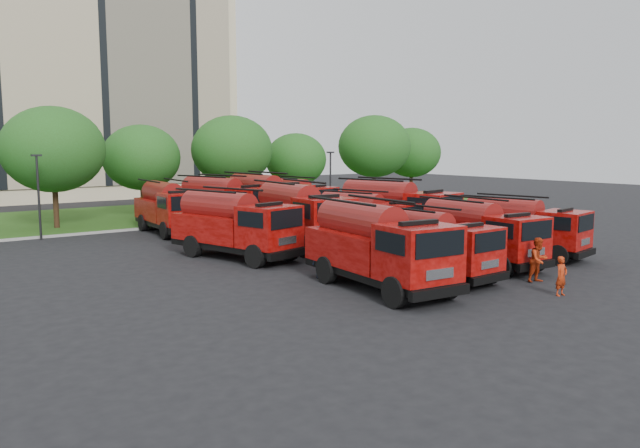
# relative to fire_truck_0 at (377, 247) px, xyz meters

# --- Properties ---
(ground) EXTENTS (140.00, 140.00, 0.00)m
(ground) POSITION_rel_fire_truck_0_xyz_m (2.47, 4.41, -1.70)
(ground) COLOR black
(ground) RESTS_ON ground
(lawn) EXTENTS (70.00, 16.00, 0.12)m
(lawn) POSITION_rel_fire_truck_0_xyz_m (2.47, 30.41, -1.64)
(lawn) COLOR #244512
(lawn) RESTS_ON ground
(curb) EXTENTS (70.00, 0.30, 0.14)m
(curb) POSITION_rel_fire_truck_0_xyz_m (2.47, 22.31, -1.63)
(curb) COLOR gray
(curb) RESTS_ON ground
(apartment_building) EXTENTS (30.00, 14.18, 25.00)m
(apartment_building) POSITION_rel_fire_truck_0_xyz_m (4.47, 52.35, 10.80)
(apartment_building) COLOR beige
(apartment_building) RESTS_ON ground
(tree_2) EXTENTS (6.72, 6.72, 8.22)m
(tree_2) POSITION_rel_fire_truck_0_xyz_m (-5.53, 25.91, 3.65)
(tree_2) COLOR #382314
(tree_2) RESTS_ON ground
(tree_3) EXTENTS (5.88, 5.88, 7.19)m
(tree_3) POSITION_rel_fire_truck_0_xyz_m (1.47, 28.41, 2.98)
(tree_3) COLOR #382314
(tree_3) RESTS_ON ground
(tree_4) EXTENTS (6.55, 6.55, 8.01)m
(tree_4) POSITION_rel_fire_truck_0_xyz_m (8.47, 26.91, 3.52)
(tree_4) COLOR #382314
(tree_4) RESTS_ON ground
(tree_5) EXTENTS (5.46, 5.46, 6.68)m
(tree_5) POSITION_rel_fire_truck_0_xyz_m (15.47, 27.91, 2.65)
(tree_5) COLOR #382314
(tree_5) RESTS_ON ground
(tree_6) EXTENTS (6.89, 6.89, 8.42)m
(tree_6) POSITION_rel_fire_truck_0_xyz_m (23.47, 26.41, 3.79)
(tree_6) COLOR #382314
(tree_6) RESTS_ON ground
(tree_7) EXTENTS (6.05, 6.05, 7.39)m
(tree_7) POSITION_rel_fire_truck_0_xyz_m (30.47, 28.41, 3.12)
(tree_7) COLOR #382314
(tree_7) RESTS_ON ground
(lamp_post_0) EXTENTS (0.60, 0.25, 5.11)m
(lamp_post_0) POSITION_rel_fire_truck_0_xyz_m (-7.53, 21.61, 1.20)
(lamp_post_0) COLOR black
(lamp_post_0) RESTS_ON ground
(lamp_post_1) EXTENTS (0.60, 0.25, 5.11)m
(lamp_post_1) POSITION_rel_fire_truck_0_xyz_m (14.47, 21.61, 1.20)
(lamp_post_1) COLOR black
(lamp_post_1) RESTS_ON ground
(fire_truck_0) EXTENTS (3.33, 7.65, 3.38)m
(fire_truck_0) POSITION_rel_fire_truck_0_xyz_m (0.00, 0.00, 0.00)
(fire_truck_0) COLOR black
(fire_truck_0) RESTS_ON ground
(fire_truck_1) EXTENTS (2.41, 6.41, 2.90)m
(fire_truck_1) POSITION_rel_fire_truck_0_xyz_m (3.15, 0.15, -0.24)
(fire_truck_1) COLOR black
(fire_truck_1) RESTS_ON ground
(fire_truck_2) EXTENTS (2.77, 6.81, 3.04)m
(fire_truck_2) POSITION_rel_fire_truck_0_xyz_m (6.95, 0.67, -0.17)
(fire_truck_2) COLOR black
(fire_truck_2) RESTS_ON ground
(fire_truck_3) EXTENTS (3.35, 6.78, 2.95)m
(fire_truck_3) POSITION_rel_fire_truck_0_xyz_m (10.72, 0.93, -0.21)
(fire_truck_3) COLOR black
(fire_truck_3) RESTS_ON ground
(fire_truck_4) EXTENTS (4.17, 7.69, 3.33)m
(fire_truck_4) POSITION_rel_fire_truck_0_xyz_m (-1.17, 9.35, -0.03)
(fire_truck_4) COLOR black
(fire_truck_4) RESTS_ON ground
(fire_truck_5) EXTENTS (3.42, 7.97, 3.53)m
(fire_truck_5) POSITION_rel_fire_truck_0_xyz_m (3.19, 9.90, 0.08)
(fire_truck_5) COLOR black
(fire_truck_5) RESTS_ON ground
(fire_truck_6) EXTENTS (3.65, 6.77, 2.93)m
(fire_truck_6) POSITION_rel_fire_truck_0_xyz_m (7.01, 8.72, -0.23)
(fire_truck_6) COLOR black
(fire_truck_6) RESTS_ON ground
(fire_truck_7) EXTENTS (4.15, 8.12, 3.53)m
(fire_truck_7) POSITION_rel_fire_truck_0_xyz_m (9.40, 8.79, 0.07)
(fire_truck_7) COLOR black
(fire_truck_7) RESTS_ON ground
(fire_truck_8) EXTENTS (3.06, 7.35, 3.27)m
(fire_truck_8) POSITION_rel_fire_truck_0_xyz_m (-0.19, 19.71, -0.05)
(fire_truck_8) COLOR black
(fire_truck_8) RESTS_ON ground
(fire_truck_9) EXTENTS (4.58, 8.06, 3.48)m
(fire_truck_9) POSITION_rel_fire_truck_0_xyz_m (3.60, 19.30, 0.05)
(fire_truck_9) COLOR black
(fire_truck_9) RESTS_ON ground
(fire_truck_10) EXTENTS (3.12, 8.05, 3.63)m
(fire_truck_10) POSITION_rel_fire_truck_0_xyz_m (6.27, 18.38, 0.13)
(fire_truck_10) COLOR black
(fire_truck_10) RESTS_ON ground
(fire_truck_11) EXTENTS (3.06, 7.08, 3.13)m
(fire_truck_11) POSITION_rel_fire_truck_0_xyz_m (10.21, 20.21, -0.12)
(fire_truck_11) COLOR black
(fire_truck_11) RESTS_ON ground
(firefighter_0) EXTENTS (0.57, 0.43, 1.51)m
(firefighter_0) POSITION_rel_fire_truck_0_xyz_m (4.85, -5.00, -1.70)
(firefighter_0) COLOR #9A260B
(firefighter_0) RESTS_ON ground
(firefighter_1) EXTENTS (0.98, 0.63, 1.87)m
(firefighter_1) POSITION_rel_fire_truck_0_xyz_m (6.21, -3.11, -1.70)
(firefighter_1) COLOR #9A260B
(firefighter_1) RESTS_ON ground
(firefighter_2) EXTENTS (0.65, 0.98, 1.56)m
(firefighter_2) POSITION_rel_fire_truck_0_xyz_m (10.76, 1.63, -1.70)
(firefighter_2) COLOR #9A260B
(firefighter_2) RESTS_ON ground
(firefighter_3) EXTENTS (1.18, 1.08, 1.65)m
(firefighter_3) POSITION_rel_fire_truck_0_xyz_m (9.22, 1.31, -1.70)
(firefighter_3) COLOR black
(firefighter_3) RESTS_ON ground
(firefighter_4) EXTENTS (1.04, 0.83, 1.86)m
(firefighter_4) POSITION_rel_fire_truck_0_xyz_m (-0.52, 2.81, -1.70)
(firefighter_4) COLOR black
(firefighter_4) RESTS_ON ground
(firefighter_5) EXTENTS (1.51, 0.82, 1.55)m
(firefighter_5) POSITION_rel_fire_truck_0_xyz_m (9.79, 7.62, -1.70)
(firefighter_5) COLOR #9A260B
(firefighter_5) RESTS_ON ground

